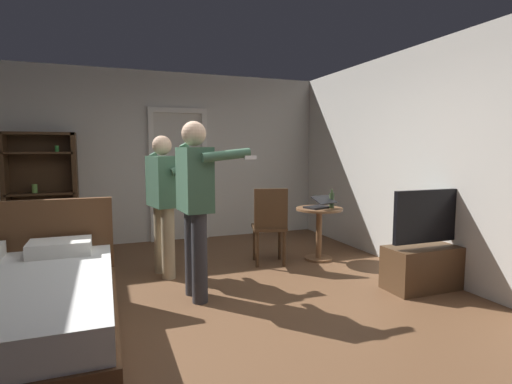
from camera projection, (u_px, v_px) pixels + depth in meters
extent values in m
plane|color=brown|center=(215.00, 310.00, 3.66)|extent=(6.71, 6.71, 0.00)
cube|color=beige|center=(164.00, 157.00, 6.42)|extent=(5.40, 0.12, 2.69)
cube|color=beige|center=(444.00, 161.00, 4.45)|extent=(0.12, 6.34, 2.69)
cube|color=white|center=(152.00, 178.00, 6.30)|extent=(0.08, 0.08, 2.05)
cube|color=white|center=(205.00, 177.00, 6.60)|extent=(0.08, 0.08, 2.05)
cube|color=white|center=(178.00, 110.00, 6.34)|extent=(0.93, 0.08, 0.08)
cube|color=brown|center=(21.00, 257.00, 3.58)|extent=(1.56, 0.08, 1.02)
cube|color=white|center=(60.00, 247.00, 3.44)|extent=(0.50, 0.34, 0.12)
cube|color=#4C331E|center=(6.00, 195.00, 5.46)|extent=(0.06, 0.32, 1.71)
cube|color=#4C331E|center=(76.00, 192.00, 5.77)|extent=(0.06, 0.32, 1.71)
cube|color=#4C331E|center=(38.00, 134.00, 5.52)|extent=(0.94, 0.32, 0.04)
cube|color=#4C331E|center=(43.00, 192.00, 5.75)|extent=(0.94, 0.02, 1.71)
cube|color=#4C331E|center=(44.00, 233.00, 5.67)|extent=(0.88, 0.32, 0.03)
cylinder|color=#B76F60|center=(59.00, 228.00, 5.73)|extent=(0.07, 0.07, 0.11)
cube|color=#4C331E|center=(42.00, 194.00, 5.61)|extent=(0.88, 0.32, 0.03)
cylinder|color=#7DBB55|center=(35.00, 188.00, 5.57)|extent=(0.07, 0.07, 0.12)
cube|color=#4C331E|center=(40.00, 153.00, 5.55)|extent=(0.88, 0.32, 0.03)
cylinder|color=#4CBA51|center=(57.00, 149.00, 5.62)|extent=(0.05, 0.05, 0.09)
cube|color=#4C331E|center=(428.00, 267.00, 4.25)|extent=(0.95, 0.40, 0.45)
cube|color=black|center=(432.00, 216.00, 4.17)|extent=(0.95, 0.05, 0.55)
cube|color=teal|center=(430.00, 215.00, 4.20)|extent=(0.89, 0.01, 0.49)
cylinder|color=brown|center=(319.00, 235.00, 5.33)|extent=(0.08, 0.08, 0.67)
cylinder|color=brown|center=(318.00, 258.00, 5.36)|extent=(0.37, 0.37, 0.03)
cylinder|color=brown|center=(319.00, 209.00, 5.29)|extent=(0.62, 0.62, 0.03)
cube|color=black|center=(317.00, 207.00, 5.28)|extent=(0.37, 0.31, 0.02)
cube|color=black|center=(324.00, 200.00, 5.17)|extent=(0.36, 0.28, 0.09)
cube|color=#264C83|center=(324.00, 200.00, 5.18)|extent=(0.32, 0.24, 0.07)
cylinder|color=#3A4B2B|center=(332.00, 201.00, 5.25)|extent=(0.06, 0.06, 0.20)
cylinder|color=#3A4B2B|center=(332.00, 191.00, 5.24)|extent=(0.03, 0.03, 0.05)
cylinder|color=#4C331E|center=(280.00, 243.00, 5.36)|extent=(0.04, 0.04, 0.45)
cylinder|color=#4C331E|center=(255.00, 243.00, 5.32)|extent=(0.04, 0.04, 0.45)
cylinder|color=#4C331E|center=(284.00, 249.00, 5.02)|extent=(0.04, 0.04, 0.45)
cylinder|color=#4C331E|center=(257.00, 250.00, 4.99)|extent=(0.04, 0.04, 0.45)
cube|color=#4C331E|center=(269.00, 227.00, 5.15)|extent=(0.51, 0.51, 0.04)
cube|color=#4C331E|center=(271.00, 209.00, 4.95)|extent=(0.42, 0.14, 0.50)
cylinder|color=#333338|center=(192.00, 252.00, 4.04)|extent=(0.15, 0.15, 0.87)
cylinder|color=#333338|center=(200.00, 258.00, 3.82)|extent=(0.15, 0.15, 0.87)
cube|color=#3F664C|center=(195.00, 179.00, 3.85)|extent=(0.30, 0.46, 0.62)
sphere|color=#D8AD8C|center=(194.00, 134.00, 3.80)|extent=(0.24, 0.24, 0.24)
cylinder|color=#3F664C|center=(196.00, 167.00, 4.09)|extent=(0.35, 0.12, 0.50)
cylinder|color=#3F664C|center=(226.00, 155.00, 3.71)|extent=(0.48, 0.13, 0.14)
cube|color=white|center=(250.00, 157.00, 3.79)|extent=(0.12, 0.05, 0.04)
cylinder|color=tan|center=(161.00, 239.00, 4.76)|extent=(0.15, 0.15, 0.82)
cylinder|color=tan|center=(168.00, 243.00, 4.54)|extent=(0.15, 0.15, 0.82)
cube|color=#3F664C|center=(163.00, 181.00, 4.58)|extent=(0.35, 0.52, 0.58)
sphere|color=#D8AD8C|center=(162.00, 145.00, 4.54)|extent=(0.22, 0.22, 0.22)
cylinder|color=#3F664C|center=(163.00, 171.00, 4.84)|extent=(0.33, 0.15, 0.47)
cylinder|color=#3F664C|center=(190.00, 166.00, 4.46)|extent=(0.47, 0.18, 0.21)
cube|color=white|center=(209.00, 172.00, 4.56)|extent=(0.12, 0.06, 0.04)
cube|color=#1E2D38|center=(75.00, 256.00, 4.98)|extent=(0.63, 0.32, 0.30)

